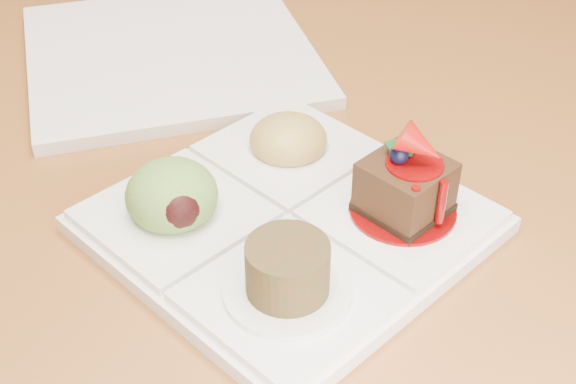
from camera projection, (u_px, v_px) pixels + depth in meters
name	position (u px, v px, depth m)	size (l,w,h in m)	color
dining_table	(165.00, 157.00, 0.75)	(1.00, 1.80, 0.75)	brown
sampler_plate	(283.00, 210.00, 0.56)	(0.30, 0.30, 0.09)	white
second_plate	(170.00, 54.00, 0.76)	(0.26, 0.26, 0.01)	white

